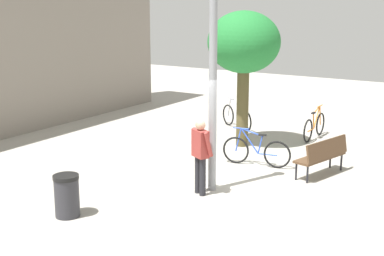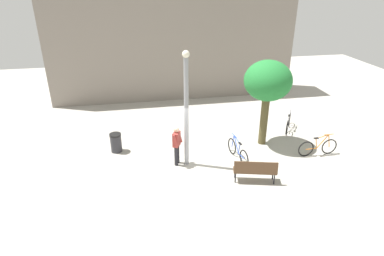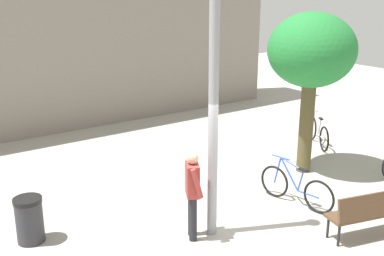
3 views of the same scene
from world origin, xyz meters
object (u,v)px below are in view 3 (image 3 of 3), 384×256
at_px(person_by_lamppost, 193,189).
at_px(park_bench, 371,210).
at_px(lamppost, 213,102).
at_px(trash_bin, 29,220).
at_px(bicycle_blue, 296,187).
at_px(plaza_tree, 312,53).
at_px(bicycle_silver, 318,132).

xyz_separation_m(person_by_lamppost, park_bench, (2.67, -1.83, -0.42)).
distance_m(lamppost, trash_bin, 3.91).
relative_size(lamppost, bicycle_blue, 2.61).
distance_m(lamppost, plaza_tree, 3.95).
relative_size(park_bench, bicycle_blue, 0.93).
bearing_deg(bicycle_blue, trash_bin, 161.78).
xyz_separation_m(lamppost, trash_bin, (-2.87, 1.63, -2.10)).
relative_size(person_by_lamppost, bicycle_silver, 1.06).
height_order(person_by_lamppost, park_bench, person_by_lamppost).
distance_m(lamppost, bicycle_silver, 6.43).
relative_size(person_by_lamppost, plaza_tree, 0.43).
height_order(plaza_tree, trash_bin, plaza_tree).
height_order(lamppost, plaza_tree, lamppost).
xyz_separation_m(person_by_lamppost, trash_bin, (-2.48, 1.56, -0.54)).
distance_m(person_by_lamppost, bicycle_silver, 6.42).
bearing_deg(trash_bin, lamppost, -29.53).
distance_m(plaza_tree, trash_bin, 7.09).
xyz_separation_m(lamppost, park_bench, (2.28, -1.76, -1.98)).
bearing_deg(lamppost, plaza_tree, 17.46).
bearing_deg(plaza_tree, trash_bin, 176.13).
bearing_deg(bicycle_blue, plaza_tree, 37.59).
bearing_deg(bicycle_silver, park_bench, -128.92).
relative_size(bicycle_silver, trash_bin, 1.85).
relative_size(person_by_lamppost, trash_bin, 1.96).
bearing_deg(bicycle_blue, park_bench, -86.29).
bearing_deg(bicycle_blue, lamppost, 179.10).
distance_m(plaza_tree, bicycle_blue, 3.24).
xyz_separation_m(park_bench, bicycle_blue, (-0.11, 1.73, -0.16)).
relative_size(park_bench, trash_bin, 1.96).
height_order(plaza_tree, bicycle_silver, plaza_tree).
relative_size(plaza_tree, bicycle_silver, 2.47).
bearing_deg(bicycle_silver, bicycle_blue, -145.30).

